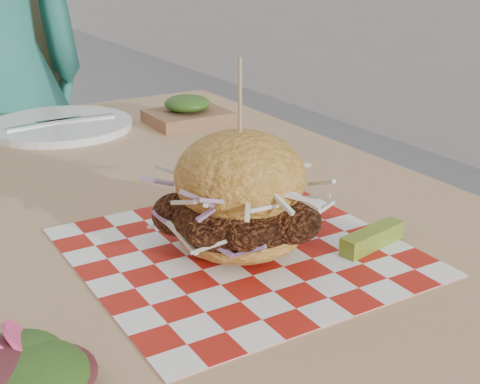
% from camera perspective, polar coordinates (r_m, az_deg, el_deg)
% --- Properties ---
extents(patio_table, '(0.80, 1.20, 0.75)m').
position_cam_1_polar(patio_table, '(0.98, -7.20, -4.86)').
color(patio_table, tan).
rests_on(patio_table, ground).
extents(patio_chair, '(0.53, 0.54, 0.95)m').
position_cam_1_polar(patio_chair, '(1.95, -18.74, 3.66)').
color(patio_chair, tan).
rests_on(patio_chair, ground).
extents(paper_liner, '(0.36, 0.36, 0.00)m').
position_cam_1_polar(paper_liner, '(0.78, -0.00, -5.08)').
color(paper_liner, red).
rests_on(paper_liner, patio_table).
extents(sandwich, '(0.20, 0.20, 0.22)m').
position_cam_1_polar(sandwich, '(0.76, -0.00, -0.77)').
color(sandwich, '#C58637').
rests_on(sandwich, paper_liner).
extents(pickle_spear, '(0.10, 0.04, 0.02)m').
position_cam_1_polar(pickle_spear, '(0.80, 11.22, -3.88)').
color(pickle_spear, olive).
rests_on(pickle_spear, paper_liner).
extents(side_salad, '(0.13, 0.14, 0.05)m').
position_cam_1_polar(side_salad, '(0.58, -18.84, -15.02)').
color(side_salad, '#3F1419').
rests_on(side_salad, patio_table).
extents(place_setting, '(0.27, 0.27, 0.02)m').
position_cam_1_polar(place_setting, '(1.33, -15.02, 5.51)').
color(place_setting, white).
rests_on(place_setting, patio_table).
extents(kraft_tray, '(0.15, 0.12, 0.06)m').
position_cam_1_polar(kraft_tray, '(1.32, -4.51, 6.81)').
color(kraft_tray, brown).
rests_on(kraft_tray, patio_table).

